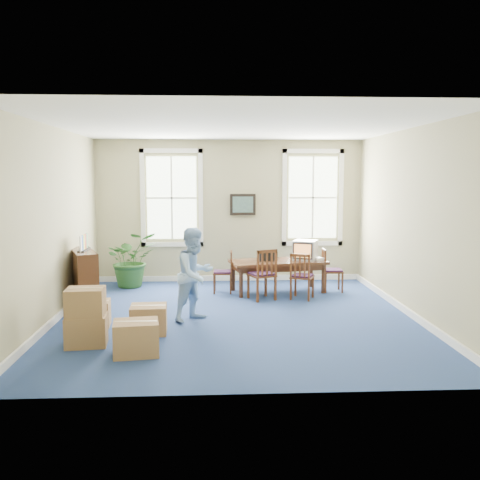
{
  "coord_description": "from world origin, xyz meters",
  "views": [
    {
      "loc": [
        -0.4,
        -8.87,
        2.38
      ],
      "look_at": [
        0.1,
        0.6,
        1.25
      ],
      "focal_mm": 40.0,
      "sensor_mm": 36.0,
      "label": 1
    }
  ],
  "objects_px": {
    "chair_near_left": "(262,274)",
    "cardboard_boxes": "(103,313)",
    "conference_table": "(278,276)",
    "credenza": "(84,280)",
    "crt_tv": "(305,250)",
    "potted_plant": "(131,259)",
    "man": "(195,274)"
  },
  "relations": [
    {
      "from": "man",
      "to": "credenza",
      "type": "xyz_separation_m",
      "value": [
        -2.07,
        1.06,
        -0.28
      ]
    },
    {
      "from": "conference_table",
      "to": "credenza",
      "type": "xyz_separation_m",
      "value": [
        -3.71,
        -1.05,
        0.16
      ]
    },
    {
      "from": "chair_near_left",
      "to": "cardboard_boxes",
      "type": "height_order",
      "value": "chair_near_left"
    },
    {
      "from": "man",
      "to": "conference_table",
      "type": "bearing_deg",
      "value": 6.6
    },
    {
      "from": "credenza",
      "to": "cardboard_boxes",
      "type": "height_order",
      "value": "credenza"
    },
    {
      "from": "man",
      "to": "cardboard_boxes",
      "type": "distance_m",
      "value": 1.76
    },
    {
      "from": "crt_tv",
      "to": "potted_plant",
      "type": "xyz_separation_m",
      "value": [
        -3.68,
        0.66,
        -0.27
      ]
    },
    {
      "from": "potted_plant",
      "to": "crt_tv",
      "type": "bearing_deg",
      "value": -10.19
    },
    {
      "from": "man",
      "to": "potted_plant",
      "type": "height_order",
      "value": "man"
    },
    {
      "from": "credenza",
      "to": "potted_plant",
      "type": "height_order",
      "value": "potted_plant"
    },
    {
      "from": "crt_tv",
      "to": "man",
      "type": "bearing_deg",
      "value": -111.94
    },
    {
      "from": "potted_plant",
      "to": "cardboard_boxes",
      "type": "bearing_deg",
      "value": -87.37
    },
    {
      "from": "conference_table",
      "to": "chair_near_left",
      "type": "bearing_deg",
      "value": -131.52
    },
    {
      "from": "chair_near_left",
      "to": "cardboard_boxes",
      "type": "relative_size",
      "value": 0.66
    },
    {
      "from": "crt_tv",
      "to": "potted_plant",
      "type": "height_order",
      "value": "potted_plant"
    },
    {
      "from": "conference_table",
      "to": "credenza",
      "type": "bearing_deg",
      "value": -174.73
    },
    {
      "from": "chair_near_left",
      "to": "potted_plant",
      "type": "relative_size",
      "value": 0.84
    },
    {
      "from": "crt_tv",
      "to": "cardboard_boxes",
      "type": "bearing_deg",
      "value": -112.72
    },
    {
      "from": "man",
      "to": "credenza",
      "type": "height_order",
      "value": "man"
    },
    {
      "from": "conference_table",
      "to": "man",
      "type": "bearing_deg",
      "value": -138.42
    },
    {
      "from": "conference_table",
      "to": "credenza",
      "type": "relative_size",
      "value": 1.55
    },
    {
      "from": "chair_near_left",
      "to": "man",
      "type": "height_order",
      "value": "man"
    },
    {
      "from": "man",
      "to": "chair_near_left",
      "type": "bearing_deg",
      "value": 3.83
    },
    {
      "from": "credenza",
      "to": "potted_plant",
      "type": "xyz_separation_m",
      "value": [
        0.6,
        1.76,
        0.11
      ]
    },
    {
      "from": "crt_tv",
      "to": "credenza",
      "type": "relative_size",
      "value": 0.39
    },
    {
      "from": "chair_near_left",
      "to": "cardboard_boxes",
      "type": "distance_m",
      "value": 3.63
    },
    {
      "from": "chair_near_left",
      "to": "man",
      "type": "relative_size",
      "value": 0.65
    },
    {
      "from": "potted_plant",
      "to": "cardboard_boxes",
      "type": "relative_size",
      "value": 0.79
    },
    {
      "from": "crt_tv",
      "to": "man",
      "type": "distance_m",
      "value": 3.09
    },
    {
      "from": "chair_near_left",
      "to": "cardboard_boxes",
      "type": "bearing_deg",
      "value": 23.03
    },
    {
      "from": "credenza",
      "to": "crt_tv",
      "type": "bearing_deg",
      "value": -6.35
    },
    {
      "from": "credenza",
      "to": "potted_plant",
      "type": "distance_m",
      "value": 1.86
    }
  ]
}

